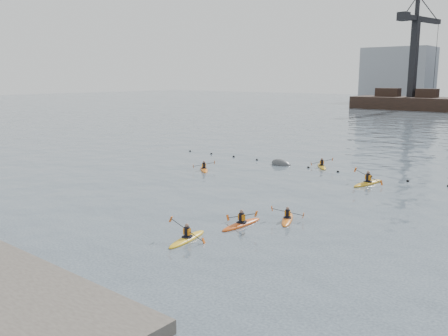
{
  "coord_description": "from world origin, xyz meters",
  "views": [
    {
      "loc": [
        19.12,
        -15.35,
        8.18
      ],
      "look_at": [
        1.34,
        6.21,
        2.8
      ],
      "focal_mm": 38.0,
      "sensor_mm": 36.0,
      "label": 1
    }
  ],
  "objects_px": {
    "mooring_buoy": "(282,165)",
    "kayaker_3": "(368,183)",
    "kayaker_1": "(187,238)",
    "kayaker_0": "(242,224)",
    "kayaker_4": "(287,219)",
    "kayaker_2": "(204,169)",
    "kayaker_5": "(322,166)"
  },
  "relations": [
    {
      "from": "kayaker_1",
      "to": "kayaker_4",
      "type": "distance_m",
      "value": 6.53
    },
    {
      "from": "kayaker_4",
      "to": "mooring_buoy",
      "type": "bearing_deg",
      "value": -82.2
    },
    {
      "from": "kayaker_0",
      "to": "mooring_buoy",
      "type": "bearing_deg",
      "value": 118.47
    },
    {
      "from": "kayaker_4",
      "to": "kayaker_1",
      "type": "bearing_deg",
      "value": 45.01
    },
    {
      "from": "kayaker_4",
      "to": "kayaker_5",
      "type": "distance_m",
      "value": 17.35
    },
    {
      "from": "kayaker_1",
      "to": "kayaker_4",
      "type": "bearing_deg",
      "value": 60.57
    },
    {
      "from": "kayaker_2",
      "to": "kayaker_3",
      "type": "relative_size",
      "value": 0.69
    },
    {
      "from": "mooring_buoy",
      "to": "kayaker_3",
      "type": "bearing_deg",
      "value": -15.46
    },
    {
      "from": "kayaker_2",
      "to": "kayaker_3",
      "type": "xyz_separation_m",
      "value": [
        13.61,
        3.88,
        0.02
      ]
    },
    {
      "from": "kayaker_2",
      "to": "mooring_buoy",
      "type": "bearing_deg",
      "value": 11.58
    },
    {
      "from": "kayaker_2",
      "to": "kayaker_5",
      "type": "height_order",
      "value": "kayaker_5"
    },
    {
      "from": "kayaker_3",
      "to": "kayaker_4",
      "type": "height_order",
      "value": "kayaker_3"
    },
    {
      "from": "kayaker_1",
      "to": "kayaker_3",
      "type": "relative_size",
      "value": 0.85
    },
    {
      "from": "kayaker_4",
      "to": "mooring_buoy",
      "type": "height_order",
      "value": "kayaker_4"
    },
    {
      "from": "kayaker_1",
      "to": "kayaker_2",
      "type": "height_order",
      "value": "kayaker_1"
    },
    {
      "from": "kayaker_1",
      "to": "kayaker_0",
      "type": "bearing_deg",
      "value": 69.45
    },
    {
      "from": "kayaker_5",
      "to": "mooring_buoy",
      "type": "bearing_deg",
      "value": 165.18
    },
    {
      "from": "kayaker_2",
      "to": "mooring_buoy",
      "type": "relative_size",
      "value": 1.26
    },
    {
      "from": "kayaker_3",
      "to": "kayaker_4",
      "type": "relative_size",
      "value": 1.33
    },
    {
      "from": "kayaker_2",
      "to": "kayaker_1",
      "type": "bearing_deg",
      "value": -97.76
    },
    {
      "from": "kayaker_1",
      "to": "kayaker_5",
      "type": "height_order",
      "value": "kayaker_1"
    },
    {
      "from": "kayaker_1",
      "to": "mooring_buoy",
      "type": "xyz_separation_m",
      "value": [
        -7.72,
        20.89,
        -0.1
      ]
    },
    {
      "from": "kayaker_2",
      "to": "kayaker_5",
      "type": "relative_size",
      "value": 0.93
    },
    {
      "from": "kayaker_3",
      "to": "kayaker_1",
      "type": "bearing_deg",
      "value": -86.67
    },
    {
      "from": "kayaker_2",
      "to": "kayaker_5",
      "type": "distance_m",
      "value": 10.91
    },
    {
      "from": "kayaker_4",
      "to": "kayaker_3",
      "type": "bearing_deg",
      "value": -114.92
    },
    {
      "from": "kayaker_3",
      "to": "mooring_buoy",
      "type": "height_order",
      "value": "kayaker_3"
    },
    {
      "from": "kayaker_4",
      "to": "kayaker_5",
      "type": "bearing_deg",
      "value": -94.42
    },
    {
      "from": "kayaker_0",
      "to": "kayaker_1",
      "type": "relative_size",
      "value": 1.02
    },
    {
      "from": "kayaker_0",
      "to": "kayaker_1",
      "type": "xyz_separation_m",
      "value": [
        -0.66,
        -3.71,
        -0.0
      ]
    },
    {
      "from": "kayaker_4",
      "to": "kayaker_2",
      "type": "bearing_deg",
      "value": -56.55
    },
    {
      "from": "kayaker_0",
      "to": "kayaker_4",
      "type": "relative_size",
      "value": 1.15
    }
  ]
}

